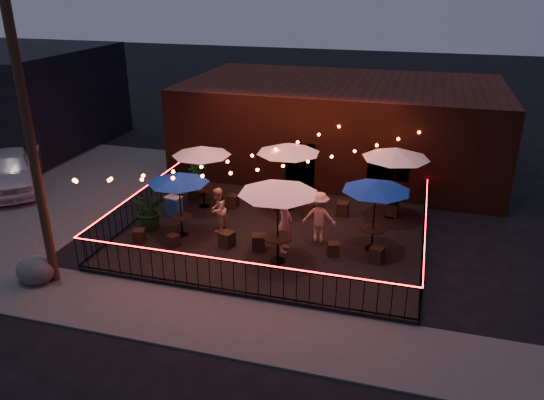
# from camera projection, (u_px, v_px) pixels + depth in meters

# --- Properties ---
(ground) EXTENTS (110.00, 110.00, 0.00)m
(ground) POSITION_uv_depth(u_px,v_px,m) (256.00, 264.00, 16.64)
(ground) COLOR black
(ground) RESTS_ON ground
(patio) EXTENTS (10.00, 8.00, 0.15)m
(patio) POSITION_uv_depth(u_px,v_px,m) (273.00, 234.00, 18.38)
(patio) COLOR black
(patio) RESTS_ON ground
(sidewalk) EXTENTS (18.00, 2.50, 0.05)m
(sidewalk) POSITION_uv_depth(u_px,v_px,m) (218.00, 322.00, 13.75)
(sidewalk) COLOR #43403E
(sidewalk) RESTS_ON ground
(parking_lot) EXTENTS (11.00, 12.00, 0.02)m
(parking_lot) POSITION_uv_depth(u_px,v_px,m) (23.00, 182.00, 23.23)
(parking_lot) COLOR #43403E
(parking_lot) RESTS_ON ground
(brick_building) EXTENTS (14.00, 8.00, 4.00)m
(brick_building) POSITION_uv_depth(u_px,v_px,m) (341.00, 126.00, 24.47)
(brick_building) COLOR #34190E
(brick_building) RESTS_ON ground
(utility_pole) EXTENTS (0.26, 0.26, 8.00)m
(utility_pole) POSITION_uv_depth(u_px,v_px,m) (32.00, 151.00, 14.16)
(utility_pole) COLOR #392817
(utility_pole) RESTS_ON ground
(fence_front) EXTENTS (10.00, 0.04, 1.04)m
(fence_front) POSITION_uv_depth(u_px,v_px,m) (234.00, 277.00, 14.61)
(fence_front) COLOR black
(fence_front) RESTS_ON patio
(fence_left) EXTENTS (0.04, 8.00, 1.04)m
(fence_left) POSITION_uv_depth(u_px,v_px,m) (142.00, 203.00, 19.43)
(fence_left) COLOR black
(fence_left) RESTS_ON patio
(fence_right) EXTENTS (0.04, 8.00, 1.04)m
(fence_right) POSITION_uv_depth(u_px,v_px,m) (424.00, 237.00, 16.88)
(fence_right) COLOR black
(fence_right) RESTS_ON patio
(festoon_lights) EXTENTS (10.02, 8.72, 1.32)m
(festoon_lights) POSITION_uv_depth(u_px,v_px,m) (241.00, 168.00, 17.43)
(festoon_lights) COLOR #FF4012
(festoon_lights) RESTS_ON ground
(cafe_table_0) EXTENTS (2.65, 2.65, 2.24)m
(cafe_table_0) POSITION_uv_depth(u_px,v_px,m) (178.00, 179.00, 17.38)
(cafe_table_0) COLOR black
(cafe_table_0) RESTS_ON patio
(cafe_table_1) EXTENTS (2.83, 2.83, 2.42)m
(cafe_table_1) POSITION_uv_depth(u_px,v_px,m) (202.00, 151.00, 19.59)
(cafe_table_1) COLOR black
(cafe_table_1) RESTS_ON patio
(cafe_table_2) EXTENTS (3.04, 3.04, 2.65)m
(cafe_table_2) POSITION_uv_depth(u_px,v_px,m) (278.00, 188.00, 15.56)
(cafe_table_2) COLOR black
(cafe_table_2) RESTS_ON patio
(cafe_table_3) EXTENTS (2.98, 2.98, 2.60)m
(cafe_table_3) POSITION_uv_depth(u_px,v_px,m) (288.00, 149.00, 19.34)
(cafe_table_3) COLOR black
(cafe_table_3) RESTS_ON patio
(cafe_table_4) EXTENTS (2.84, 2.84, 2.39)m
(cafe_table_4) POSITION_uv_depth(u_px,v_px,m) (376.00, 186.00, 16.38)
(cafe_table_4) COLOR black
(cafe_table_4) RESTS_ON patio
(cafe_table_5) EXTENTS (2.61, 2.61, 2.65)m
(cafe_table_5) POSITION_uv_depth(u_px,v_px,m) (396.00, 154.00, 18.66)
(cafe_table_5) COLOR black
(cafe_table_5) RESTS_ON patio
(bistro_chair_0) EXTENTS (0.46, 0.46, 0.44)m
(bistro_chair_0) POSITION_uv_depth(u_px,v_px,m) (139.00, 236.00, 17.61)
(bistro_chair_0) COLOR black
(bistro_chair_0) RESTS_ON patio
(bistro_chair_1) EXTENTS (0.45, 0.45, 0.41)m
(bistro_chair_1) POSITION_uv_depth(u_px,v_px,m) (173.00, 241.00, 17.32)
(bistro_chair_1) COLOR black
(bistro_chair_1) RESTS_ON patio
(bistro_chair_2) EXTENTS (0.44, 0.44, 0.49)m
(bistro_chair_2) POSITION_uv_depth(u_px,v_px,m) (194.00, 194.00, 20.98)
(bistro_chair_2) COLOR black
(bistro_chair_2) RESTS_ON patio
(bistro_chair_3) EXTENTS (0.41, 0.41, 0.48)m
(bistro_chair_3) POSITION_uv_depth(u_px,v_px,m) (233.00, 201.00, 20.33)
(bistro_chair_3) COLOR black
(bistro_chair_3) RESTS_ON patio
(bistro_chair_4) EXTENTS (0.53, 0.53, 0.50)m
(bistro_chair_4) POSITION_uv_depth(u_px,v_px,m) (227.00, 239.00, 17.32)
(bistro_chair_4) COLOR black
(bistro_chair_4) RESTS_ON patio
(bistro_chair_5) EXTENTS (0.49, 0.49, 0.48)m
(bistro_chair_5) POSITION_uv_depth(u_px,v_px,m) (259.00, 242.00, 17.16)
(bistro_chair_5) COLOR black
(bistro_chair_5) RESTS_ON patio
(bistro_chair_6) EXTENTS (0.39, 0.39, 0.41)m
(bistro_chair_6) POSITION_uv_depth(u_px,v_px,m) (270.00, 204.00, 20.10)
(bistro_chair_6) COLOR black
(bistro_chair_6) RESTS_ON patio
(bistro_chair_7) EXTENTS (0.41, 0.41, 0.43)m
(bistro_chair_7) POSITION_uv_depth(u_px,v_px,m) (310.00, 209.00, 19.71)
(bistro_chair_7) COLOR black
(bistro_chair_7) RESTS_ON patio
(bistro_chair_8) EXTENTS (0.44, 0.44, 0.42)m
(bistro_chair_8) POSITION_uv_depth(u_px,v_px,m) (333.00, 249.00, 16.77)
(bistro_chair_8) COLOR black
(bistro_chair_8) RESTS_ON patio
(bistro_chair_9) EXTENTS (0.49, 0.49, 0.47)m
(bistro_chair_9) POSITION_uv_depth(u_px,v_px,m) (377.00, 254.00, 16.40)
(bistro_chair_9) COLOR black
(bistro_chair_9) RESTS_ON patio
(bistro_chair_10) EXTENTS (0.43, 0.43, 0.51)m
(bistro_chair_10) POSITION_uv_depth(u_px,v_px,m) (342.00, 209.00, 19.59)
(bistro_chair_10) COLOR black
(bistro_chair_10) RESTS_ON patio
(bistro_chair_11) EXTENTS (0.46, 0.46, 0.49)m
(bistro_chair_11) POSITION_uv_depth(u_px,v_px,m) (392.00, 210.00, 19.53)
(bistro_chair_11) COLOR black
(bistro_chair_11) RESTS_ON patio
(patron_a) EXTENTS (0.53, 0.75, 1.93)m
(patron_a) POSITION_uv_depth(u_px,v_px,m) (285.00, 223.00, 16.78)
(patron_a) COLOR tan
(patron_a) RESTS_ON patio
(patron_b) EXTENTS (0.62, 0.78, 1.56)m
(patron_b) POSITION_uv_depth(u_px,v_px,m) (218.00, 210.00, 18.22)
(patron_b) COLOR tan
(patron_b) RESTS_ON patio
(patron_c) EXTENTS (1.16, 0.71, 1.74)m
(patron_c) POSITION_uv_depth(u_px,v_px,m) (319.00, 217.00, 17.43)
(patron_c) COLOR #CAAC89
(patron_c) RESTS_ON patio
(potted_shrub_a) EXTENTS (1.46, 1.35, 1.37)m
(potted_shrub_a) POSITION_uv_depth(u_px,v_px,m) (150.00, 210.00, 18.40)
(potted_shrub_a) COLOR #0D390E
(potted_shrub_a) RESTS_ON patio
(potted_shrub_b) EXTENTS (0.93, 0.81, 1.48)m
(potted_shrub_b) POSITION_uv_depth(u_px,v_px,m) (173.00, 194.00, 19.63)
(potted_shrub_b) COLOR #173C0D
(potted_shrub_b) RESTS_ON patio
(potted_shrub_c) EXTENTS (0.78, 0.78, 1.38)m
(potted_shrub_c) POSITION_uv_depth(u_px,v_px,m) (198.00, 178.00, 21.33)
(potted_shrub_c) COLOR #0E390B
(potted_shrub_c) RESTS_ON patio
(cooler) EXTENTS (0.65, 0.53, 0.75)m
(cooler) POSITION_uv_depth(u_px,v_px,m) (174.00, 206.00, 19.53)
(cooler) COLOR #1E5AA8
(cooler) RESTS_ON patio
(boulder) EXTENTS (1.05, 0.90, 0.79)m
(boulder) POSITION_uv_depth(u_px,v_px,m) (36.00, 270.00, 15.48)
(boulder) COLOR #494A45
(boulder) RESTS_ON ground
(car_white) EXTENTS (4.64, 5.05, 1.67)m
(car_white) POSITION_uv_depth(u_px,v_px,m) (10.00, 171.00, 22.20)
(car_white) COLOR silver
(car_white) RESTS_ON ground
(car_silver) EXTENTS (4.00, 5.19, 1.64)m
(car_silver) POSITION_uv_depth(u_px,v_px,m) (23.00, 153.00, 24.54)
(car_silver) COLOR #A6A6AE
(car_silver) RESTS_ON ground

